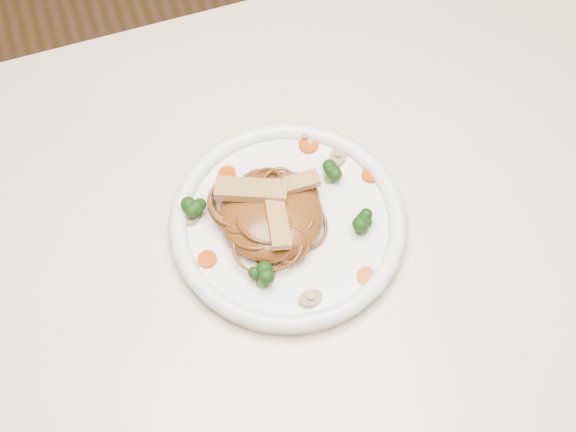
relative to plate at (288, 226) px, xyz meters
name	(u,v)px	position (x,y,z in m)	size (l,w,h in m)	color
table	(299,307)	(0.00, -0.05, -0.11)	(1.20, 0.80, 0.75)	beige
plate	(288,226)	(0.00, 0.00, 0.00)	(0.26, 0.26, 0.02)	white
noodle_mound	(271,215)	(-0.02, 0.01, 0.02)	(0.11, 0.11, 0.04)	brown
chicken_a	(293,184)	(0.01, 0.02, 0.04)	(0.06, 0.02, 0.01)	tan
chicken_b	(251,190)	(-0.03, 0.03, 0.05)	(0.08, 0.03, 0.01)	tan
chicken_c	(278,222)	(-0.02, -0.02, 0.04)	(0.06, 0.02, 0.01)	tan
broccoli_0	(330,172)	(0.06, 0.04, 0.02)	(0.03, 0.03, 0.03)	#103C0C
broccoli_1	(195,208)	(-0.09, 0.04, 0.02)	(0.03, 0.03, 0.03)	#103C0C
broccoli_2	(262,276)	(-0.05, -0.06, 0.03)	(0.03, 0.03, 0.03)	#103C0C
broccoli_3	(363,223)	(0.07, -0.04, 0.02)	(0.03, 0.03, 0.03)	#103C0C
carrot_0	(309,145)	(0.06, 0.09, 0.01)	(0.02, 0.02, 0.01)	#B83B06
carrot_1	(207,259)	(-0.10, -0.02, 0.01)	(0.02, 0.02, 0.01)	#B83B06
carrot_2	(370,175)	(0.11, 0.03, 0.01)	(0.02, 0.02, 0.01)	#B83B06
carrot_3	(227,174)	(-0.05, 0.08, 0.01)	(0.02, 0.02, 0.01)	#B83B06
carrot_4	(366,276)	(0.06, -0.09, 0.01)	(0.02, 0.02, 0.01)	#B83B06
mushroom_0	(311,299)	(-0.01, -0.10, 0.01)	(0.03, 0.03, 0.01)	tan
mushroom_1	(338,157)	(0.08, 0.06, 0.01)	(0.03, 0.03, 0.01)	tan
mushroom_2	(187,218)	(-0.10, 0.04, 0.01)	(0.03, 0.03, 0.01)	tan
mushroom_3	(305,139)	(0.05, 0.10, 0.01)	(0.02, 0.02, 0.01)	tan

